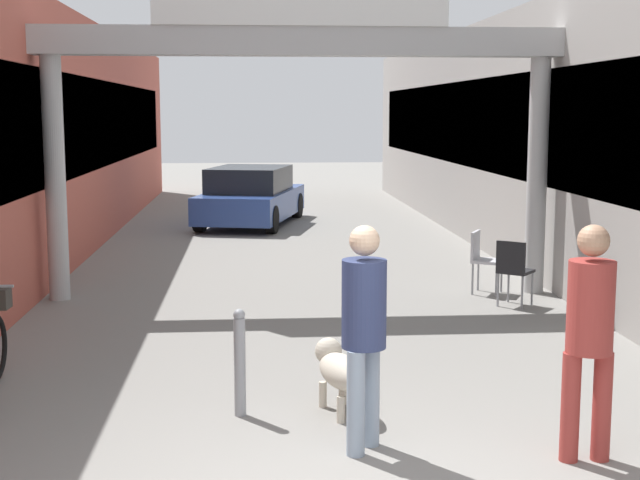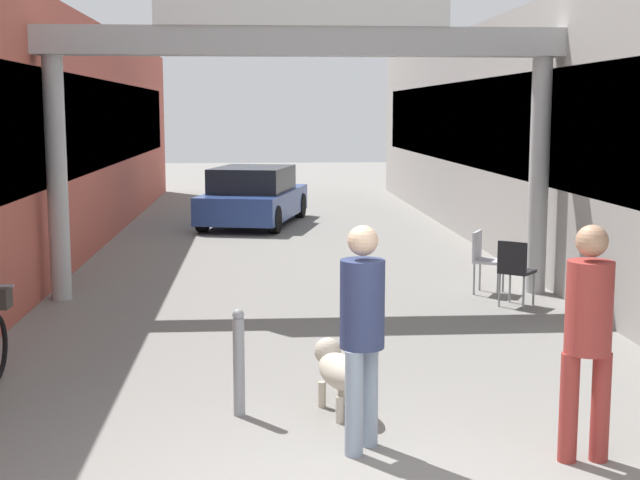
% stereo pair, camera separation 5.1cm
% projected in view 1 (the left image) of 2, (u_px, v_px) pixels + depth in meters
% --- Properties ---
extents(storefront_left, '(3.00, 26.00, 4.25)m').
position_uv_depth(storefront_left, '(0.00, 137.00, 15.61)').
color(storefront_left, '#B25142').
rests_on(storefront_left, ground_plane).
extents(storefront_right, '(3.00, 26.00, 4.25)m').
position_uv_depth(storefront_right, '(566.00, 136.00, 16.37)').
color(storefront_right, '#9E9993').
rests_on(storefront_right, ground_plane).
extents(arcade_sign_gateway, '(7.40, 0.47, 4.35)m').
position_uv_depth(arcade_sign_gateway, '(301.00, 72.00, 12.12)').
color(arcade_sign_gateway, '#B2B2B2').
rests_on(arcade_sign_gateway, ground_plane).
extents(pedestrian_with_dog, '(0.47, 0.47, 1.75)m').
position_uv_depth(pedestrian_with_dog, '(364.00, 323.00, 6.71)').
color(pedestrian_with_dog, '#8C9EB2').
rests_on(pedestrian_with_dog, ground_plane).
extents(pedestrian_companion, '(0.38, 0.34, 1.78)m').
position_uv_depth(pedestrian_companion, '(590.00, 327.00, 6.50)').
color(pedestrian_companion, '#99332D').
rests_on(pedestrian_companion, ground_plane).
extents(dog_on_leash, '(0.50, 0.84, 0.59)m').
position_uv_depth(dog_on_leash, '(339.00, 369.00, 7.69)').
color(dog_on_leash, beige).
rests_on(dog_on_leash, ground_plane).
extents(bollard_post_metal, '(0.10, 0.10, 0.93)m').
position_uv_depth(bollard_post_metal, '(240.00, 362.00, 7.56)').
color(bollard_post_metal, gray).
rests_on(bollard_post_metal, ground_plane).
extents(cafe_chair_black_nearer, '(0.56, 0.56, 0.89)m').
position_uv_depth(cafe_chair_black_nearer, '(513.00, 267.00, 11.79)').
color(cafe_chair_black_nearer, gray).
rests_on(cafe_chair_black_nearer, ground_plane).
extents(cafe_chair_aluminium_farther, '(0.54, 0.54, 0.89)m').
position_uv_depth(cafe_chair_aluminium_farther, '(482.00, 256.00, 12.69)').
color(cafe_chair_aluminium_farther, gray).
rests_on(cafe_chair_aluminium_farther, ground_plane).
extents(parked_car_blue, '(2.63, 4.30, 1.33)m').
position_uv_depth(parked_car_blue, '(251.00, 197.00, 20.36)').
color(parked_car_blue, '#2D478C').
rests_on(parked_car_blue, ground_plane).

